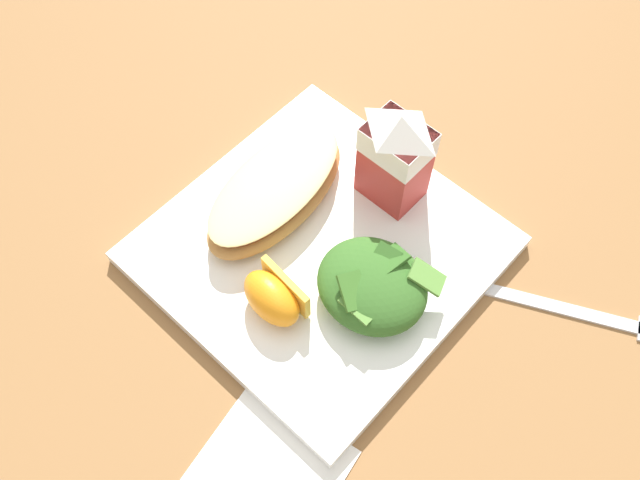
{
  "coord_description": "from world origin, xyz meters",
  "views": [
    {
      "loc": [
        0.21,
        -0.23,
        0.57
      ],
      "look_at": [
        0.0,
        0.0,
        0.03
      ],
      "focal_mm": 38.56,
      "sensor_mm": 36.0,
      "label": 1
    }
  ],
  "objects": [
    {
      "name": "white_plate",
      "position": [
        0.0,
        0.0,
        0.01
      ],
      "size": [
        0.28,
        0.28,
        0.02
      ],
      "primitive_type": "cube",
      "color": "white",
      "rests_on": "ground"
    },
    {
      "name": "orange_wedge_front",
      "position": [
        0.01,
        -0.07,
        0.04
      ],
      "size": [
        0.06,
        0.04,
        0.04
      ],
      "color": "orange",
      "rests_on": "white_plate"
    },
    {
      "name": "ground",
      "position": [
        0.0,
        0.0,
        0.0
      ],
      "size": [
        3.0,
        3.0,
        0.0
      ],
      "primitive_type": "plane",
      "color": "olive"
    },
    {
      "name": "paper_napkin",
      "position": [
        0.1,
        -0.18,
        0.0
      ],
      "size": [
        0.13,
        0.13,
        0.0
      ],
      "primitive_type": "cube",
      "rotation": [
        0.0,
        0.0,
        0.17
      ],
      "color": "white",
      "rests_on": "ground"
    },
    {
      "name": "milk_carton",
      "position": [
        0.01,
        0.09,
        0.08
      ],
      "size": [
        0.06,
        0.04,
        0.11
      ],
      "color": "#B7332D",
      "rests_on": "white_plate"
    },
    {
      "name": "metal_fork",
      "position": [
        0.22,
        0.12,
        0.0
      ],
      "size": [
        0.18,
        0.1,
        0.01
      ],
      "color": "silver",
      "rests_on": "ground"
    },
    {
      "name": "green_salad_pile",
      "position": [
        0.07,
        -0.01,
        0.04
      ],
      "size": [
        0.1,
        0.09,
        0.05
      ],
      "color": "#336023",
      "rests_on": "white_plate"
    },
    {
      "name": "cheesy_pizza_bread",
      "position": [
        -0.06,
        0.01,
        0.03
      ],
      "size": [
        0.09,
        0.18,
        0.04
      ],
      "color": "#B77F42",
      "rests_on": "white_plate"
    }
  ]
}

